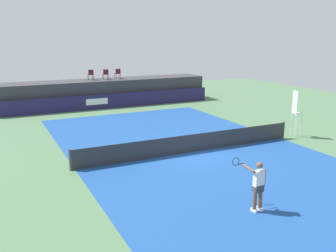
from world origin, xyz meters
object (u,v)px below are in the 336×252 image
spectator_chair_center (118,73)px  net_post_near (70,160)px  tennis_player (258,185)px  umpire_chair (296,111)px  tennis_ball (229,125)px  net_post_far (284,130)px  spectator_chair_left (106,74)px  spectator_chair_far_left (91,74)px

spectator_chair_center → net_post_near: bearing=-115.8°
net_post_near → tennis_player: tennis_player is taller
umpire_chair → tennis_player: size_ratio=1.56×
tennis_ball → net_post_far: bearing=-75.4°
net_post_far → tennis_ball: bearing=104.6°
net_post_near → net_post_far: (12.40, 0.00, 0.00)m
spectator_chair_center → net_post_near: size_ratio=0.89×
spectator_chair_center → tennis_ball: bearing=-70.5°
spectator_chair_center → spectator_chair_left: bearing=-173.0°
spectator_chair_far_left → tennis_ball: size_ratio=13.06×
umpire_chair → tennis_player: bearing=-140.7°
spectator_chair_center → tennis_ball: spectator_chair_center is taller
net_post_near → tennis_ball: 12.05m
net_post_far → spectator_chair_left: bearing=112.2°
spectator_chair_left → umpire_chair: (6.99, -15.08, -1.11)m
spectator_chair_far_left → net_post_far: (7.36, -15.41, -2.19)m
spectator_chair_far_left → umpire_chair: (8.20, -15.40, -1.11)m
tennis_ball → spectator_chair_center: bearing=109.5°
umpire_chair → tennis_ball: 4.68m
spectator_chair_left → net_post_near: 16.48m
spectator_chair_left → tennis_player: (-1.30, -21.86, -1.73)m
net_post_near → net_post_far: 12.40m
net_post_near → tennis_player: bearing=-53.8°
spectator_chair_center → tennis_player: bearing=-96.3°
tennis_player → spectator_chair_far_left: bearing=89.8°
spectator_chair_far_left → umpire_chair: size_ratio=0.32×
spectator_chair_left → spectator_chair_center: size_ratio=1.00×
umpire_chair → tennis_player: umpire_chair is taller
spectator_chair_left → net_post_near: bearing=-112.5°
spectator_chair_far_left → net_post_far: bearing=-64.5°
spectator_chair_far_left → tennis_ball: spectator_chair_far_left is taller
net_post_near → tennis_ball: (11.36, 4.00, -0.46)m
umpire_chair → net_post_near: umpire_chair is taller
spectator_chair_left → tennis_ball: bearing=-65.3°
net_post_far → spectator_chair_far_left: bearing=115.5°
spectator_chair_left → net_post_far: size_ratio=0.89×
spectator_chair_far_left → tennis_player: spectator_chair_far_left is taller
spectator_chair_center → net_post_near: spectator_chair_center is taller
spectator_chair_center → net_post_far: spectator_chair_center is taller
tennis_ball → spectator_chair_far_left: bearing=119.0°
spectator_chair_far_left → spectator_chair_left: bearing=-14.9°
spectator_chair_center → tennis_ball: size_ratio=13.06×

